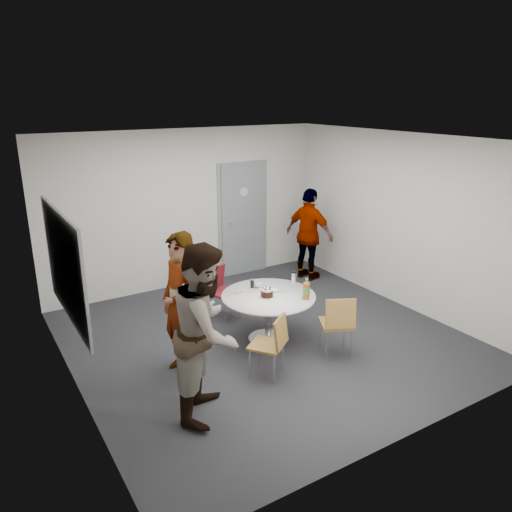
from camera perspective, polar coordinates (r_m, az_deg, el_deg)
floor at (r=7.02m, az=1.00°, el=-9.36°), size 5.00×5.00×0.00m
ceiling at (r=6.26m, az=1.14°, el=13.16°), size 5.00×5.00×0.00m
wall_back at (r=8.65m, az=-7.93°, el=5.33°), size 5.00×0.00×5.00m
wall_left at (r=5.64m, az=-20.88°, el=-2.70°), size 0.00×5.00×5.00m
wall_right at (r=8.09m, az=16.19°, el=3.89°), size 0.00×5.00×5.00m
wall_front at (r=4.74m, az=17.69°, el=-6.32°), size 5.00×0.00×5.00m
door at (r=9.20m, az=-1.51°, el=4.18°), size 1.02×0.17×2.12m
whiteboard at (r=5.80m, az=-21.01°, el=-1.10°), size 0.04×1.90×1.25m
table at (r=6.76m, az=1.62°, el=-5.14°), size 1.27×1.27×0.95m
chair_near_left at (r=5.94m, az=1.91°, el=-9.67°), size 0.53×0.54×0.78m
chair_near_right at (r=6.43m, az=9.36°, el=-7.28°), size 0.54×0.56×0.84m
chair_far at (r=7.49m, az=-4.04°, el=-3.57°), size 0.49×0.51×0.79m
person_main at (r=5.93m, az=-8.61°, el=-5.57°), size 0.50×0.69×1.76m
person_left at (r=5.17m, az=-5.65°, el=-8.50°), size 1.12×1.15×1.86m
person_right at (r=8.98m, az=6.11°, el=2.45°), size 0.68×1.05×1.66m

